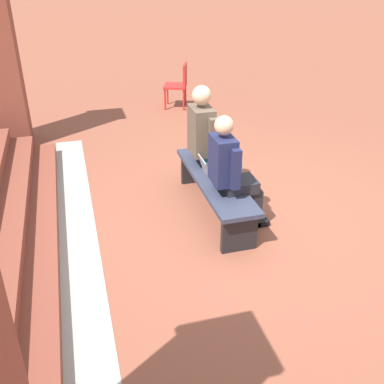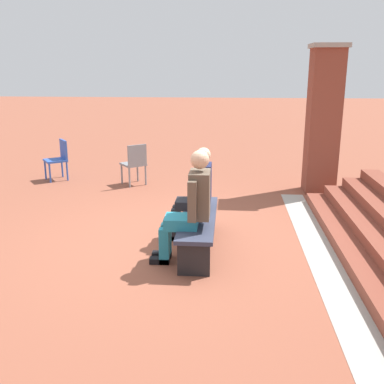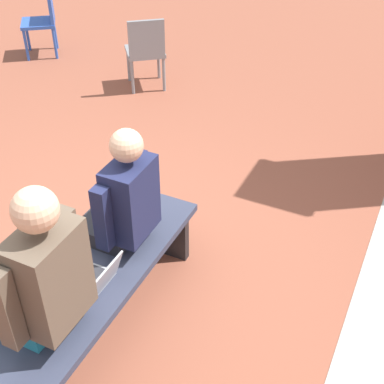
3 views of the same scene
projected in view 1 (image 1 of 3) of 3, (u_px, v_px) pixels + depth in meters
ground_plane at (240, 219)px, 5.13m from camera, size 60.00×60.00×0.00m
concrete_strip at (78, 231)px, 4.91m from camera, size 5.43×0.40×0.01m
bench at (215, 185)px, 5.12m from camera, size 1.80×0.44×0.45m
person_student at (232, 170)px, 4.68m from camera, size 0.51×0.64×1.29m
person_adult at (210, 140)px, 5.31m from camera, size 0.57×0.72×1.39m
laptop at (212, 170)px, 5.11m from camera, size 0.32×0.29×0.21m
plastic_chair_foreground at (179, 83)px, 8.59m from camera, size 0.54×0.54×0.84m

